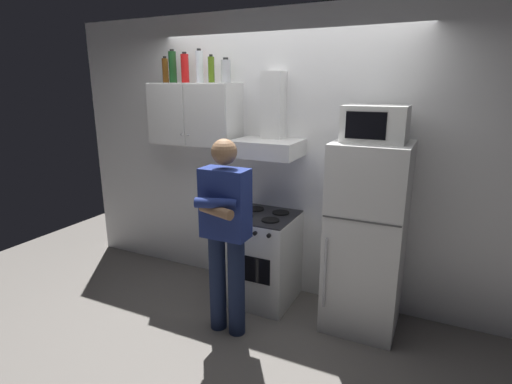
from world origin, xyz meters
TOP-DOWN VIEW (x-y plane):
  - ground_plane at (0.00, 0.00)m, footprint 7.00×7.00m
  - back_wall_tiled at (0.00, 0.60)m, footprint 4.80×0.10m
  - upper_cabinet at (-0.85, 0.37)m, footprint 0.90×0.37m
  - stove_oven at (-0.05, 0.25)m, footprint 0.60×0.62m
  - range_hood at (-0.05, 0.38)m, footprint 0.60×0.44m
  - refrigerator at (0.90, 0.25)m, footprint 0.60×0.62m
  - microwave at (0.90, 0.27)m, footprint 0.48×0.37m
  - person_standing at (-0.10, -0.36)m, footprint 0.38×0.33m
  - bottle_soda_red at (-0.92, 0.35)m, footprint 0.07×0.07m
  - bottle_olive_oil at (-0.64, 0.36)m, footprint 0.06×0.06m
  - bottle_vodka_clear at (-0.77, 0.37)m, footprint 0.07×0.07m
  - bottle_wine_green at (-1.07, 0.35)m, footprint 0.07×0.07m
  - bottle_canister_steel at (-0.50, 0.39)m, footprint 0.09×0.09m
  - bottle_beer_brown at (-1.19, 0.39)m, footprint 0.06×0.06m

SIDE VIEW (x-z plane):
  - ground_plane at x=0.00m, z-range 0.00..0.00m
  - stove_oven at x=-0.05m, z-range 0.00..0.87m
  - refrigerator at x=0.90m, z-range 0.00..1.60m
  - person_standing at x=-0.10m, z-range 0.08..1.72m
  - back_wall_tiled at x=0.00m, z-range 0.00..2.70m
  - range_hood at x=-0.05m, z-range 1.22..1.97m
  - microwave at x=0.90m, z-range 1.60..1.88m
  - upper_cabinet at x=-0.85m, z-range 1.45..2.05m
  - bottle_canister_steel at x=-0.50m, z-range 2.04..2.27m
  - bottle_olive_oil at x=-0.64m, z-range 2.04..2.29m
  - bottle_beer_brown at x=-1.19m, z-range 2.04..2.30m
  - bottle_soda_red at x=-0.92m, z-range 2.04..2.32m
  - bottle_vodka_clear at x=-0.77m, z-range 2.04..2.35m
  - bottle_wine_green at x=-1.07m, z-range 2.04..2.35m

